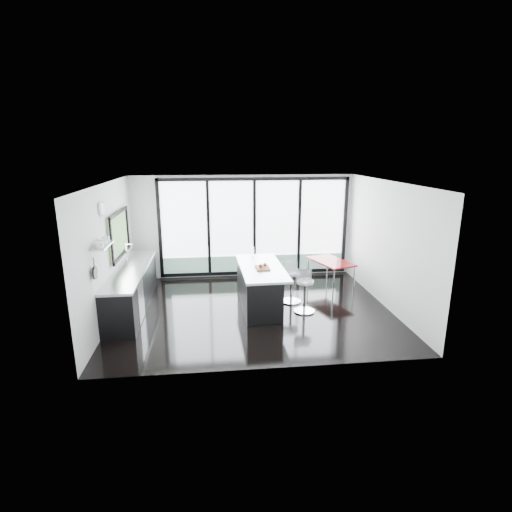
{
  "coord_description": "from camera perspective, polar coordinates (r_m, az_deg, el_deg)",
  "views": [
    {
      "loc": [
        -0.87,
        -8.25,
        3.46
      ],
      "look_at": [
        0.1,
        0.3,
        1.15
      ],
      "focal_mm": 28.0,
      "sensor_mm": 36.0,
      "label": 1
    }
  ],
  "objects": [
    {
      "name": "red_table",
      "position": [
        10.56,
        10.57,
        -2.43
      ],
      "size": [
        1.08,
        1.42,
        0.68
      ],
      "primitive_type": "cube",
      "rotation": [
        0.0,
        0.0,
        0.32
      ],
      "color": "maroon",
      "rests_on": "floor"
    },
    {
      "name": "wall_front",
      "position": [
        6.17,
        2.02,
        -4.48
      ],
      "size": [
        6.0,
        0.0,
        2.8
      ],
      "primitive_type": "cube",
      "color": "silver",
      "rests_on": "ground"
    },
    {
      "name": "island",
      "position": [
        9.05,
        0.31,
        -4.27
      ],
      "size": [
        1.0,
        2.28,
        1.2
      ],
      "color": "black",
      "rests_on": "floor"
    },
    {
      "name": "bar_stool_far",
      "position": [
        9.31,
        5.07,
        -4.44
      ],
      "size": [
        0.49,
        0.49,
        0.73
      ],
      "primitive_type": "cylinder",
      "rotation": [
        0.0,
        0.0,
        0.08
      ],
      "color": "silver",
      "rests_on": "floor"
    },
    {
      "name": "floor",
      "position": [
        8.99,
        -0.42,
        -7.62
      ],
      "size": [
        6.0,
        5.0,
        0.0
      ],
      "primitive_type": "cube",
      "color": "black",
      "rests_on": "ground"
    },
    {
      "name": "bar_stool_near",
      "position": [
        8.79,
        6.96,
        -5.72
      ],
      "size": [
        0.46,
        0.46,
        0.72
      ],
      "primitive_type": "cylinder",
      "rotation": [
        0.0,
        0.0,
        -0.02
      ],
      "color": "silver",
      "rests_on": "floor"
    },
    {
      "name": "wall_left",
      "position": [
        8.98,
        -19.88,
        1.92
      ],
      "size": [
        0.26,
        5.0,
        2.8
      ],
      "color": "silver",
      "rests_on": "ground"
    },
    {
      "name": "wall_right",
      "position": [
        9.34,
        18.19,
        1.53
      ],
      "size": [
        0.0,
        5.0,
        2.8
      ],
      "primitive_type": "cube",
      "color": "silver",
      "rests_on": "ground"
    },
    {
      "name": "wall_back",
      "position": [
        10.99,
        -0.39,
        3.54
      ],
      "size": [
        6.0,
        0.09,
        2.8
      ],
      "color": "silver",
      "rests_on": "ground"
    },
    {
      "name": "counter_cabinets",
      "position": [
        9.32,
        -17.31,
        -4.42
      ],
      "size": [
        0.69,
        3.24,
        1.36
      ],
      "color": "black",
      "rests_on": "floor"
    },
    {
      "name": "ceiling",
      "position": [
        8.32,
        -0.46,
        10.48
      ],
      "size": [
        6.0,
        5.0,
        0.0
      ],
      "primitive_type": "cube",
      "color": "white",
      "rests_on": "wall_back"
    }
  ]
}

